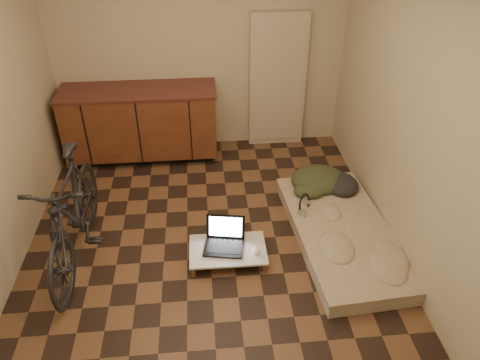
{
  "coord_description": "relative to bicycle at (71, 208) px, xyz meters",
  "views": [
    {
      "loc": [
        -0.02,
        -3.5,
        3.08
      ],
      "look_at": [
        0.32,
        0.23,
        0.55
      ],
      "focal_mm": 35.0,
      "sensor_mm": 36.0,
      "label": 1
    }
  ],
  "objects": [
    {
      "name": "room_shell",
      "position": [
        1.2,
        0.1,
        0.73
      ],
      "size": [
        3.5,
        4.0,
        2.6
      ],
      "color": "brown",
      "rests_on": "ground"
    },
    {
      "name": "cabinets",
      "position": [
        0.45,
        1.81,
        -0.11
      ],
      "size": [
        1.84,
        0.62,
        0.91
      ],
      "color": "black",
      "rests_on": "ground"
    },
    {
      "name": "appliance_panel",
      "position": [
        2.15,
        2.04,
        0.28
      ],
      "size": [
        0.7,
        0.1,
        1.7
      ],
      "primitive_type": "cube",
      "color": "beige",
      "rests_on": "ground"
    },
    {
      "name": "bicycle",
      "position": [
        0.0,
        0.0,
        0.0
      ],
      "size": [
        0.55,
        1.78,
        1.15
      ],
      "primitive_type": "imported",
      "rotation": [
        0.0,
        0.0,
        -0.02
      ],
      "color": "black",
      "rests_on": "ground"
    },
    {
      "name": "futon",
      "position": [
        2.5,
        0.01,
        -0.49
      ],
      "size": [
        1.02,
        1.92,
        0.16
      ],
      "rotation": [
        0.0,
        0.0,
        0.07
      ],
      "color": "#BBAA95",
      "rests_on": "ground"
    },
    {
      "name": "clothing_pile",
      "position": [
        2.49,
        0.73,
        -0.29
      ],
      "size": [
        0.68,
        0.58,
        0.26
      ],
      "primitive_type": null,
      "rotation": [
        0.0,
        0.0,
        0.07
      ],
      "color": "#2F3620",
      "rests_on": "futon"
    },
    {
      "name": "headphones",
      "position": [
        2.18,
        0.32,
        -0.33
      ],
      "size": [
        0.33,
        0.33,
        0.16
      ],
      "primitive_type": null,
      "rotation": [
        0.0,
        0.0,
        0.92
      ],
      "color": "black",
      "rests_on": "futon"
    },
    {
      "name": "lap_desk",
      "position": [
        1.36,
        -0.16,
        -0.47
      ],
      "size": [
        0.72,
        0.47,
        0.12
      ],
      "rotation": [
        0.0,
        0.0,
        -0.01
      ],
      "color": "brown",
      "rests_on": "ground"
    },
    {
      "name": "laptop",
      "position": [
        1.34,
        -0.1,
        -0.4
      ],
      "size": [
        0.42,
        0.39,
        0.25
      ],
      "rotation": [
        0.0,
        0.0,
        -0.18
      ],
      "color": "black",
      "rests_on": "lap_desk"
    },
    {
      "name": "mouse",
      "position": [
        1.62,
        -0.22,
        -0.44
      ],
      "size": [
        0.09,
        0.12,
        0.04
      ],
      "primitive_type": "ellipsoid",
      "rotation": [
        0.0,
        0.0,
        0.18
      ],
      "color": "white",
      "rests_on": "lap_desk"
    }
  ]
}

